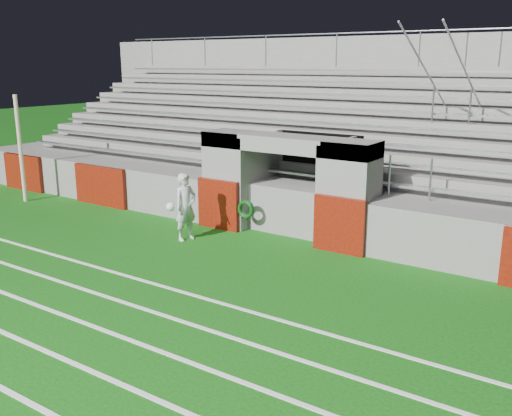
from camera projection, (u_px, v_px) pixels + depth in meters
The scene contains 5 objects.
ground at pixel (201, 274), 12.21m from camera, with size 90.00×90.00×0.00m, color #0E4D0C.
field_post at pixel (20, 149), 18.20m from camera, with size 0.13×0.13×3.42m, color beige.
stadium_structure at pixel (359, 156), 18.23m from camera, with size 26.00×8.48×5.42m.
goalkeeper_with_ball at pixel (185, 207), 14.35m from camera, with size 0.62×0.74×1.72m.
hose_coil at pixel (246, 209), 14.86m from camera, with size 0.48×0.14×0.49m.
Camera 1 is at (7.41, -8.84, 4.38)m, focal length 40.00 mm.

